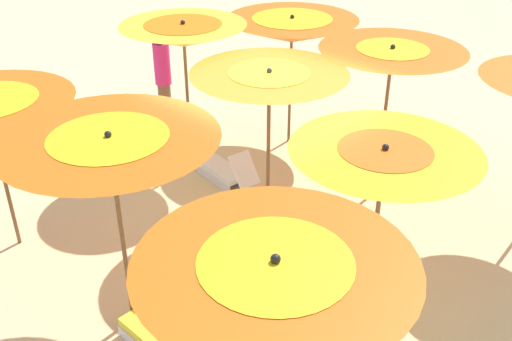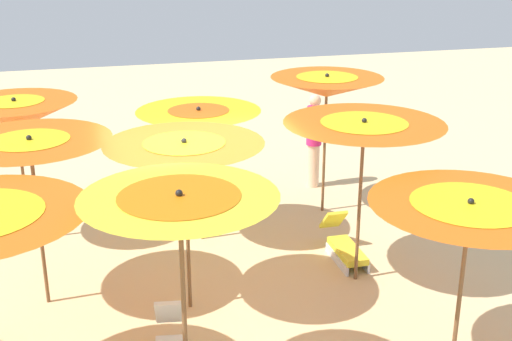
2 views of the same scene
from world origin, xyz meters
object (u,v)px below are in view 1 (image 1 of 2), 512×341
(lounger_1, at_px, (333,138))
(lounger_0, at_px, (226,170))
(beachgoer_2, at_px, (163,77))
(beach_umbrella_7, at_px, (184,35))
(lounger_2, at_px, (162,338))
(beach_umbrella_5, at_px, (391,59))
(beach_umbrella_0, at_px, (275,282))
(beach_umbrella_4, at_px, (269,84))
(beach_umbrella_8, at_px, (292,30))
(beach_umbrella_3, at_px, (110,152))
(beach_umbrella_1, at_px, (383,165))

(lounger_1, bearing_deg, lounger_0, 46.22)
(beachgoer_2, bearing_deg, beach_umbrella_7, 111.88)
(lounger_2, xyz_separation_m, beachgoer_2, (3.69, 4.42, 0.78))
(beach_umbrella_7, bearing_deg, beach_umbrella_5, -60.97)
(beach_umbrella_0, relative_size, lounger_1, 2.02)
(lounger_0, relative_size, beachgoer_2, 0.69)
(lounger_1, bearing_deg, lounger_2, 77.38)
(beach_umbrella_4, xyz_separation_m, lounger_0, (0.45, 1.31, -1.95))
(beach_umbrella_7, distance_m, beach_umbrella_8, 1.98)
(beach_umbrella_4, relative_size, beach_umbrella_7, 0.95)
(beach_umbrella_7, bearing_deg, beach_umbrella_8, -15.54)
(beach_umbrella_0, bearing_deg, beach_umbrella_7, 55.27)
(beach_umbrella_0, xyz_separation_m, beach_umbrella_4, (2.88, 2.64, -0.13))
(beach_umbrella_3, relative_size, beach_umbrella_5, 1.02)
(beach_umbrella_5, height_order, lounger_1, beach_umbrella_5)
(beach_umbrella_7, height_order, lounger_1, beach_umbrella_7)
(beach_umbrella_5, distance_m, beach_umbrella_7, 3.07)
(lounger_0, distance_m, lounger_2, 3.65)
(beach_umbrella_0, bearing_deg, lounger_2, 79.85)
(beach_umbrella_0, distance_m, beachgoer_2, 7.57)
(beach_umbrella_3, relative_size, lounger_0, 1.88)
(beach_umbrella_8, bearing_deg, lounger_0, -173.06)
(beach_umbrella_1, bearing_deg, beachgoer_2, 73.41)
(beach_umbrella_1, distance_m, beach_umbrella_7, 4.21)
(lounger_2, height_order, beachgoer_2, beachgoer_2)
(beachgoer_2, bearing_deg, beach_umbrella_8, 165.85)
(beach_umbrella_1, bearing_deg, beach_umbrella_0, -165.62)
(beach_umbrella_3, height_order, lounger_0, beach_umbrella_3)
(beach_umbrella_0, height_order, beach_umbrella_7, beach_umbrella_0)
(beach_umbrella_4, bearing_deg, lounger_2, -163.08)
(beach_umbrella_5, relative_size, lounger_2, 1.85)
(beach_umbrella_4, relative_size, lounger_0, 1.84)
(beachgoer_2, bearing_deg, lounger_1, 164.27)
(lounger_0, xyz_separation_m, lounger_2, (-3.00, -2.08, -0.00))
(beach_umbrella_1, distance_m, beach_umbrella_4, 2.12)
(beach_umbrella_1, relative_size, beach_umbrella_8, 0.97)
(beach_umbrella_3, distance_m, lounger_2, 2.10)
(lounger_1, xyz_separation_m, beachgoer_2, (-1.44, 2.89, 0.80))
(beach_umbrella_0, height_order, beach_umbrella_4, beach_umbrella_0)
(beach_umbrella_5, relative_size, lounger_1, 1.91)
(beach_umbrella_0, distance_m, lounger_1, 6.76)
(beach_umbrella_1, height_order, lounger_2, beach_umbrella_1)
(lounger_0, bearing_deg, beach_umbrella_5, -134.77)
(lounger_0, height_order, beachgoer_2, beachgoer_2)
(beach_umbrella_4, bearing_deg, beach_umbrella_7, 79.71)
(lounger_1, bearing_deg, beachgoer_2, -2.75)
(beach_umbrella_8, relative_size, beachgoer_2, 1.24)
(beach_umbrella_5, height_order, beach_umbrella_8, beach_umbrella_5)
(lounger_2, bearing_deg, lounger_0, -54.60)
(beach_umbrella_4, distance_m, lounger_2, 3.30)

